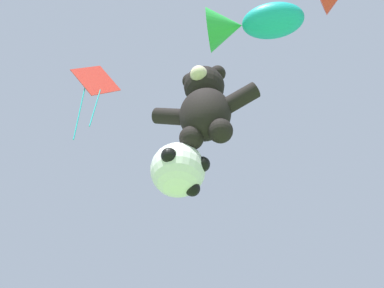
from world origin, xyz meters
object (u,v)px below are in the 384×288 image
soccer_ball_kite (179,170)px  fish_kite_teal (249,24)px  teddy_bear_kite (205,105)px  diamond_kite (95,83)px

soccer_ball_kite → fish_kite_teal: bearing=-13.7°
teddy_bear_kite → soccer_ball_kite: size_ratio=2.00×
teddy_bear_kite → soccer_ball_kite: (-0.65, 0.30, -1.39)m
fish_kite_teal → diamond_kite: diamond_kite is taller
diamond_kite → soccer_ball_kite: bearing=-4.6°
teddy_bear_kite → soccer_ball_kite: bearing=154.9°
fish_kite_teal → diamond_kite: (-4.56, 0.67, 0.51)m
fish_kite_teal → diamond_kite: 4.64m
soccer_ball_kite → teddy_bear_kite: bearing=-25.1°
teddy_bear_kite → fish_kite_teal: (1.22, -0.15, 2.46)m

